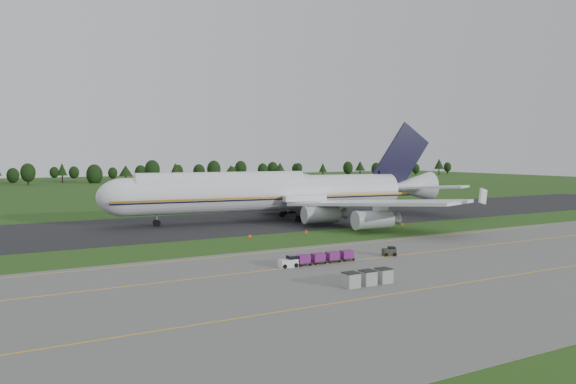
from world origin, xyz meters
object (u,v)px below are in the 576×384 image
baggage_train (316,258)px  utility_cart (389,252)px  aircraft (275,192)px  edge_markers (332,230)px  uld_row (368,278)px

baggage_train → utility_cart: 13.07m
aircraft → edge_markers: bearing=-86.0°
aircraft → edge_markers: 22.41m
aircraft → baggage_train: 51.83m
uld_row → utility_cart: bearing=43.4°
aircraft → uld_row: aircraft is taller
utility_cart → uld_row: uld_row is taller
utility_cart → edge_markers: size_ratio=0.06×
uld_row → edge_markers: bearing=61.7°
utility_cart → edge_markers: bearing=74.7°
uld_row → aircraft: bearing=71.9°
utility_cart → uld_row: bearing=-136.6°
utility_cart → uld_row: size_ratio=0.34×
edge_markers → utility_cart: bearing=-105.3°
edge_markers → baggage_train: bearing=-127.5°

